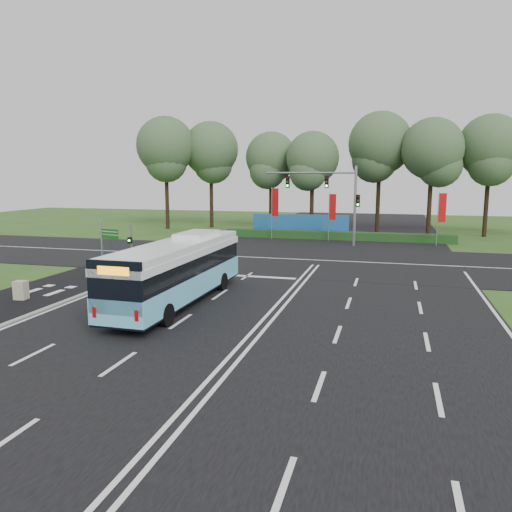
{
  "coord_description": "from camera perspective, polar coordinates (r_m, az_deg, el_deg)",
  "views": [
    {
      "loc": [
        5.15,
        -23.83,
        6.14
      ],
      "look_at": [
        -1.9,
        2.0,
        1.82
      ],
      "focal_mm": 35.0,
      "sensor_mm": 36.0,
      "label": 1
    }
  ],
  "objects": [
    {
      "name": "banner_flag_left",
      "position": [
        48.48,
        2.09,
        5.77
      ],
      "size": [
        0.74,
        0.21,
        5.06
      ],
      "rotation": [
        0.0,
        0.0,
        -0.22
      ],
      "color": "gray",
      "rests_on": "ground"
    },
    {
      "name": "kerb_strip",
      "position": [
        26.52,
        -20.43,
        -4.68
      ],
      "size": [
        0.25,
        18.0,
        0.12
      ],
      "primitive_type": "cube",
      "color": "gray",
      "rests_on": "ground"
    },
    {
      "name": "traffic_light_gantry",
      "position": [
        44.63,
        8.98,
        7.15
      ],
      "size": [
        8.41,
        0.28,
        7.0
      ],
      "color": "gray",
      "rests_on": "ground"
    },
    {
      "name": "hedge",
      "position": [
        48.94,
        9.13,
        2.3
      ],
      "size": [
        22.0,
        1.2,
        0.8
      ],
      "primitive_type": "cube",
      "color": "#163613",
      "rests_on": "ground"
    },
    {
      "name": "ground",
      "position": [
        25.14,
        3.0,
        -4.99
      ],
      "size": [
        120.0,
        120.0,
        0.0
      ],
      "primitive_type": "plane",
      "color": "#2A4F1A",
      "rests_on": "ground"
    },
    {
      "name": "blue_hoarding",
      "position": [
        51.89,
        5.05,
        3.54
      ],
      "size": [
        10.0,
        0.3,
        2.2
      ],
      "primitive_type": "cube",
      "color": "#1C599A",
      "rests_on": "ground"
    },
    {
      "name": "road_cross",
      "position": [
        36.71,
        6.99,
        -0.5
      ],
      "size": [
        120.0,
        14.0,
        0.05
      ],
      "primitive_type": "cube",
      "color": "black",
      "rests_on": "ground"
    },
    {
      "name": "street_sign",
      "position": [
        29.94,
        -16.81,
        1.43
      ],
      "size": [
        1.37,
        0.47,
        3.64
      ],
      "rotation": [
        0.0,
        0.0,
        -0.29
      ],
      "color": "gray",
      "rests_on": "ground"
    },
    {
      "name": "utility_cabinet",
      "position": [
        27.45,
        -25.28,
        -3.6
      ],
      "size": [
        0.64,
        0.56,
        0.98
      ],
      "primitive_type": "cube",
      "rotation": [
        0.0,
        0.0,
        0.12
      ],
      "color": "#AEA78C",
      "rests_on": "ground"
    },
    {
      "name": "banner_flag_mid",
      "position": [
        47.7,
        8.64,
        5.24
      ],
      "size": [
        0.67,
        0.07,
        4.55
      ],
      "rotation": [
        0.0,
        0.0,
        0.01
      ],
      "color": "gray",
      "rests_on": "ground"
    },
    {
      "name": "banner_flag_right",
      "position": [
        46.59,
        20.4,
        4.83
      ],
      "size": [
        0.69,
        0.18,
        4.75
      ],
      "rotation": [
        0.0,
        0.0,
        0.19
      ],
      "color": "gray",
      "rests_on": "ground"
    },
    {
      "name": "city_bus",
      "position": [
        24.24,
        -8.88,
        -1.66
      ],
      "size": [
        2.55,
        11.35,
        3.25
      ],
      "rotation": [
        0.0,
        0.0,
        -0.01
      ],
      "color": "#65C4EB",
      "rests_on": "ground"
    },
    {
      "name": "eucalyptus_row",
      "position": [
        55.04,
        9.37,
        11.93
      ],
      "size": [
        47.56,
        9.44,
        12.88
      ],
      "color": "black",
      "rests_on": "ground"
    },
    {
      "name": "pedestrian_signal",
      "position": [
        31.5,
        -14.07,
        0.95
      ],
      "size": [
        0.3,
        0.41,
        3.29
      ],
      "rotation": [
        0.0,
        0.0,
        0.26
      ],
      "color": "gray",
      "rests_on": "ground"
    },
    {
      "name": "road_main",
      "position": [
        25.14,
        3.0,
        -4.95
      ],
      "size": [
        20.0,
        120.0,
        0.04
      ],
      "primitive_type": "cube",
      "color": "black",
      "rests_on": "ground"
    },
    {
      "name": "bike_path",
      "position": [
        27.98,
        -24.43,
        -4.29
      ],
      "size": [
        5.0,
        18.0,
        0.06
      ],
      "primitive_type": "cube",
      "color": "black",
      "rests_on": "ground"
    }
  ]
}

